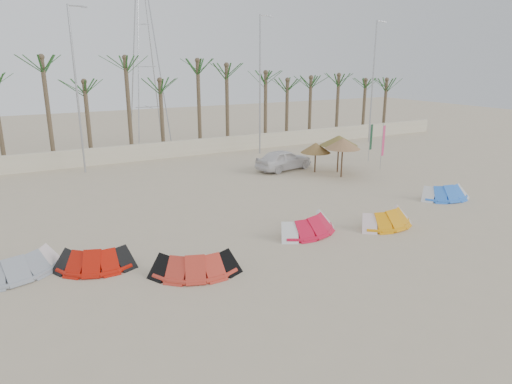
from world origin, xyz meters
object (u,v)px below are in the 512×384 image
kite_grey (11,263)px  kite_red_mid (192,261)px  kite_red_left (92,257)px  parasol_mid (343,144)px  car (284,160)px  kite_blue (442,191)px  parasol_left (316,148)px  kite_red_right (305,223)px  parasol_right (339,140)px  kite_orange (383,217)px

kite_grey → kite_red_mid: (5.88, -3.00, -0.00)m
kite_red_left → kite_red_mid: size_ratio=0.92×
kite_red_left → parasol_mid: parasol_mid is taller
kite_grey → car: size_ratio=0.88×
kite_red_mid → kite_blue: (15.85, 2.04, -0.00)m
kite_grey → kite_red_mid: same height
kite_blue → parasol_left: (-2.66, 8.58, 1.32)m
kite_red_left → car: car is taller
kite_red_mid → kite_red_right: 6.20m
kite_grey → parasol_left: (19.07, 7.61, 1.32)m
kite_blue → parasol_right: 8.11m
car → parasol_mid: bearing=-158.0°
kite_grey → car: (17.56, 9.30, 0.31)m
kite_red_left → parasol_mid: (17.10, 6.44, 1.86)m
parasol_mid → kite_orange: bearing=-116.5°
kite_grey → kite_blue: 21.75m
kite_red_left → kite_red_mid: (3.17, -2.19, 0.00)m
kite_red_mid → car: size_ratio=0.83×
kite_blue → kite_grey: bearing=177.5°
kite_grey → parasol_left: size_ratio=1.80×
kite_red_mid → parasol_right: 17.67m
kite_red_mid → kite_red_right: bearing=13.2°
kite_grey → kite_orange: (15.69, -2.64, -0.00)m
parasol_left → car: parasol_left is taller
kite_grey → parasol_mid: (19.81, 5.63, 1.86)m
kite_orange → parasol_right: parasol_right is taller
kite_grey → kite_red_right: size_ratio=1.08×
kite_grey → parasol_left: 20.58m
parasol_mid → kite_grey: bearing=-164.1°
kite_red_mid → kite_red_right: size_ratio=1.01×
kite_grey → kite_orange: size_ratio=1.21×
kite_red_left → kite_blue: (19.02, -0.16, 0.00)m
kite_orange → kite_grey: bearing=170.5°
parasol_mid → kite_red_left: bearing=-159.4°
parasol_mid → parasol_right: 1.36m
parasol_mid → parasol_right: (0.64, 1.20, -0.03)m
parasol_left → parasol_right: 1.66m
kite_red_right → car: size_ratio=0.82×
kite_blue → parasol_mid: size_ratio=1.21×
kite_red_left → kite_grey: bearing=163.4°
kite_red_mid → car: car is taller
parasol_mid → parasol_right: size_ratio=1.00×
kite_red_mid → kite_orange: 9.82m
kite_red_left → kite_orange: 13.11m
kite_red_left → parasol_right: size_ratio=1.25×
parasol_right → kite_orange: bearing=-116.7°
kite_red_right → car: 12.27m
kite_red_right → car: car is taller
parasol_left → kite_red_left: bearing=-152.8°
kite_orange → parasol_mid: parasol_mid is taller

